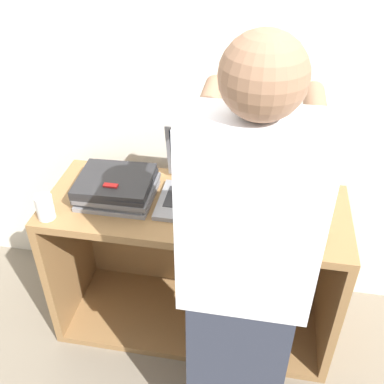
% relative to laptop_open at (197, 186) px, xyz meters
% --- Properties ---
extents(ground_plane, '(12.00, 12.00, 0.00)m').
position_rel_laptop_open_xyz_m(ground_plane, '(0.00, -0.31, -0.81)').
color(ground_plane, '#756B5B').
extents(wall_back, '(8.00, 0.05, 2.40)m').
position_rel_laptop_open_xyz_m(wall_back, '(0.00, 0.31, 0.39)').
color(wall_back, silver).
rests_on(wall_back, ground_plane).
extents(cart, '(1.29, 0.51, 0.75)m').
position_rel_laptop_open_xyz_m(cart, '(0.00, 0.01, -0.43)').
color(cart, olive).
rests_on(cart, ground_plane).
extents(laptop_open, '(0.31, 0.33, 0.29)m').
position_rel_laptop_open_xyz_m(laptop_open, '(0.00, 0.00, 0.00)').
color(laptop_open, gray).
rests_on(laptop_open, cart).
extents(laptop_stack_left, '(0.33, 0.29, 0.10)m').
position_rel_laptop_open_xyz_m(laptop_stack_left, '(-0.34, -0.06, -0.01)').
color(laptop_stack_left, gray).
rests_on(laptop_stack_left, cart).
extents(laptop_stack_right, '(0.32, 0.28, 0.08)m').
position_rel_laptop_open_xyz_m(laptop_stack_right, '(0.34, -0.06, -0.02)').
color(laptop_stack_right, gray).
rests_on(laptop_stack_right, cart).
extents(person, '(0.40, 0.53, 1.63)m').
position_rel_laptop_open_xyz_m(person, '(0.24, -0.54, 0.01)').
color(person, '#2D3342').
rests_on(person, ground_plane).
extents(mug, '(0.07, 0.07, 0.10)m').
position_rel_laptop_open_xyz_m(mug, '(-0.58, -0.24, -0.01)').
color(mug, white).
rests_on(mug, cart).
extents(inventory_tag, '(0.06, 0.02, 0.01)m').
position_rel_laptop_open_xyz_m(inventory_tag, '(-0.34, -0.12, 0.05)').
color(inventory_tag, red).
rests_on(inventory_tag, laptop_stack_left).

